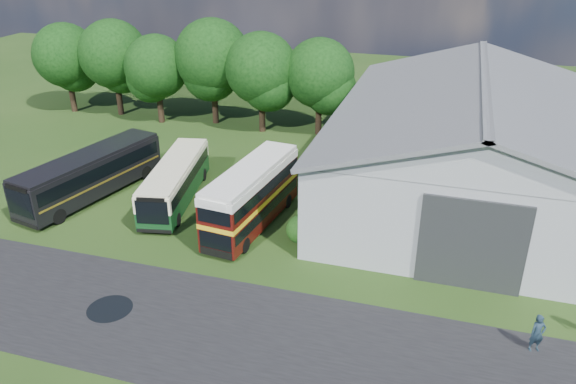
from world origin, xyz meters
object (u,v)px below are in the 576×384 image
(storage_shed, at_px, (476,135))
(visitor_a, at_px, (537,334))
(bus_green_single, at_px, (176,181))
(bus_dark_single, at_px, (91,174))
(bus_maroon_double, at_px, (252,197))

(storage_shed, xyz_separation_m, visitor_a, (2.99, -16.10, -3.26))
(bus_green_single, relative_size, bus_dark_single, 0.88)
(storage_shed, distance_m, bus_dark_single, 26.13)
(bus_maroon_double, bearing_deg, visitor_a, -18.03)
(bus_green_single, bearing_deg, visitor_a, -33.25)
(visitor_a, bearing_deg, bus_maroon_double, 134.48)
(storage_shed, distance_m, visitor_a, 16.69)
(storage_shed, xyz_separation_m, bus_dark_single, (-24.67, -8.25, -2.53))
(bus_green_single, distance_m, bus_dark_single, 5.92)
(storage_shed, relative_size, visitor_a, 13.64)
(bus_dark_single, xyz_separation_m, visitor_a, (27.66, -7.85, -0.73))
(bus_green_single, bearing_deg, bus_dark_single, 178.06)
(bus_maroon_double, height_order, bus_dark_single, bus_maroon_double)
(bus_maroon_double, xyz_separation_m, visitor_a, (15.75, -7.12, -1.04))
(bus_dark_single, bearing_deg, visitor_a, -3.52)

